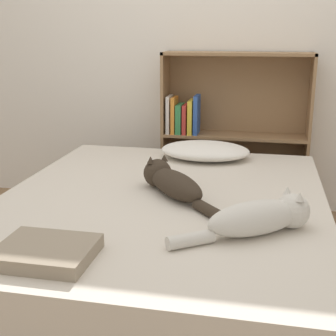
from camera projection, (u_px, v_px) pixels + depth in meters
ground_plane at (162, 292)px, 2.34m from camera, size 8.00×8.00×0.00m
wall_back at (203, 32)px, 3.27m from camera, size 8.00×0.06×2.50m
bed at (162, 247)px, 2.27m from camera, size 1.56×1.88×0.51m
pillow at (205, 151)px, 2.84m from camera, size 0.54×0.37×0.10m
cat_light at (262, 217)px, 1.79m from camera, size 0.52×0.40×0.16m
cat_dark at (171, 182)px, 2.21m from camera, size 0.45×0.49×0.16m
bookshelf at (229, 132)px, 3.29m from camera, size 1.00×0.26×1.13m
blanket_fold at (46, 252)px, 1.59m from camera, size 0.32×0.27×0.05m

